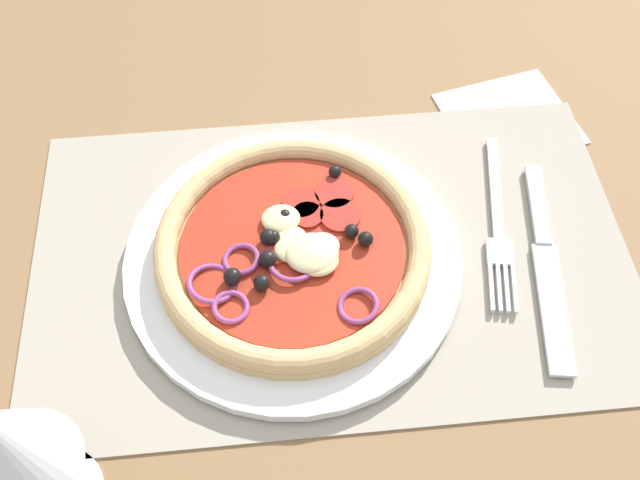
{
  "coord_description": "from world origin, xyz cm",
  "views": [
    {
      "loc": [
        4.15,
        32.91,
        50.21
      ],
      "look_at": [
        0.95,
        0.0,
        2.44
      ],
      "focal_mm": 41.06,
      "sensor_mm": 36.0,
      "label": 1
    }
  ],
  "objects_px": {
    "plate": "(293,258)",
    "wine_glass": "(2,443)",
    "napkin": "(509,118)",
    "fork": "(498,229)",
    "pizza": "(293,248)",
    "knife": "(546,264)"
  },
  "relations": [
    {
      "from": "pizza",
      "to": "fork",
      "type": "distance_m",
      "value": 0.17
    },
    {
      "from": "wine_glass",
      "to": "napkin",
      "type": "distance_m",
      "value": 0.51
    },
    {
      "from": "pizza",
      "to": "knife",
      "type": "xyz_separation_m",
      "value": [
        -0.2,
        0.02,
        -0.02
      ]
    },
    {
      "from": "pizza",
      "to": "knife",
      "type": "bearing_deg",
      "value": 173.47
    },
    {
      "from": "plate",
      "to": "napkin",
      "type": "xyz_separation_m",
      "value": [
        -0.21,
        -0.14,
        -0.01
      ]
    },
    {
      "from": "pizza",
      "to": "plate",
      "type": "bearing_deg",
      "value": -79.12
    },
    {
      "from": "plate",
      "to": "wine_glass",
      "type": "xyz_separation_m",
      "value": [
        0.17,
        0.17,
        0.09
      ]
    },
    {
      "from": "napkin",
      "to": "pizza",
      "type": "bearing_deg",
      "value": 33.77
    },
    {
      "from": "plate",
      "to": "knife",
      "type": "bearing_deg",
      "value": 173.33
    },
    {
      "from": "knife",
      "to": "napkin",
      "type": "relative_size",
      "value": 1.75
    },
    {
      "from": "plate",
      "to": "napkin",
      "type": "height_order",
      "value": "plate"
    },
    {
      "from": "plate",
      "to": "knife",
      "type": "height_order",
      "value": "plate"
    },
    {
      "from": "pizza",
      "to": "napkin",
      "type": "xyz_separation_m",
      "value": [
        -0.21,
        -0.14,
        -0.02
      ]
    },
    {
      "from": "pizza",
      "to": "fork",
      "type": "relative_size",
      "value": 1.22
    },
    {
      "from": "fork",
      "to": "wine_glass",
      "type": "relative_size",
      "value": 1.21
    },
    {
      "from": "napkin",
      "to": "wine_glass",
      "type": "bearing_deg",
      "value": 38.72
    },
    {
      "from": "pizza",
      "to": "fork",
      "type": "bearing_deg",
      "value": -174.96
    },
    {
      "from": "fork",
      "to": "knife",
      "type": "xyz_separation_m",
      "value": [
        -0.03,
        0.04,
        0.0
      ]
    },
    {
      "from": "fork",
      "to": "plate",
      "type": "bearing_deg",
      "value": -75.12
    },
    {
      "from": "plate",
      "to": "wine_glass",
      "type": "height_order",
      "value": "wine_glass"
    },
    {
      "from": "fork",
      "to": "wine_glass",
      "type": "xyz_separation_m",
      "value": [
        0.35,
        0.18,
        0.1
      ]
    },
    {
      "from": "wine_glass",
      "to": "napkin",
      "type": "xyz_separation_m",
      "value": [
        -0.39,
        -0.31,
        -0.1
      ]
    }
  ]
}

